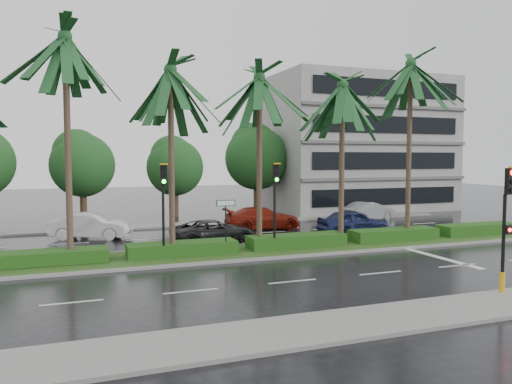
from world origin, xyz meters
name	(u,v)px	position (x,y,z in m)	size (l,w,h in m)	color
ground	(249,257)	(0.00, 0.00, 0.00)	(120.00, 120.00, 0.00)	black
near_sidewalk	(368,321)	(0.00, -10.20, 0.06)	(40.00, 2.40, 0.12)	slate
far_sidewalk	(191,224)	(0.00, 12.00, 0.06)	(40.00, 2.00, 0.12)	slate
median	(242,252)	(0.00, 1.00, 0.08)	(36.00, 4.00, 0.15)	gray
hedge	(242,244)	(0.00, 1.00, 0.45)	(35.20, 1.40, 0.60)	#1D3F12
lane_markings	(310,254)	(3.04, -0.43, 0.01)	(34.00, 13.06, 0.01)	silver
palm_row	(217,82)	(-1.25, 1.02, 8.36)	(26.30, 4.20, 10.65)	#3F3024
signal_near	(506,224)	(6.00, -9.39, 2.50)	(0.34, 0.45, 4.36)	black
signal_median_left	(163,197)	(-4.00, 0.30, 3.00)	(0.34, 0.42, 4.36)	black
signal_median_right	(275,194)	(1.50, 0.30, 3.00)	(0.34, 0.42, 4.36)	black
street_sign	(226,213)	(-1.00, 0.48, 2.12)	(0.95, 0.09, 2.60)	black
bg_trees	(168,160)	(-0.54, 17.59, 4.56)	(32.72, 5.36, 7.75)	#392B19
building	(355,144)	(17.00, 18.00, 6.00)	(16.00, 10.00, 12.00)	gray
car_white	(91,226)	(-6.85, 8.36, 0.76)	(4.59, 1.60, 1.51)	silver
car_darkgrey	(214,232)	(-0.50, 4.28, 0.67)	(4.80, 2.21, 1.33)	#232326
car_red	(263,218)	(4.00, 8.40, 0.74)	(5.12, 2.08, 1.48)	maroon
car_blue	(353,222)	(8.50, 4.42, 0.77)	(4.50, 1.81, 1.53)	navy
car_grey	(369,212)	(13.00, 9.59, 0.72)	(4.38, 1.53, 1.44)	slate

